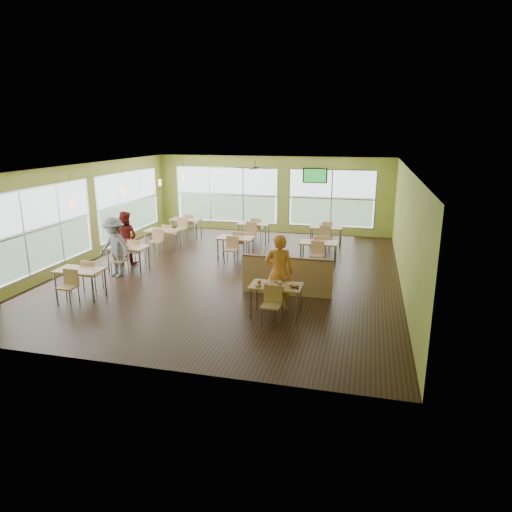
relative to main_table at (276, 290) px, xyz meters
name	(u,v)px	position (x,y,z in m)	size (l,w,h in m)	color
room	(231,221)	(-2.00, 3.00, 0.97)	(12.00, 12.04, 3.20)	black
window_bays	(187,206)	(-4.65, 6.08, 0.85)	(9.24, 10.24, 2.38)	white
main_table	(276,290)	(0.00, 0.00, 0.00)	(1.22, 1.52, 0.87)	tan
half_wall_divider	(287,276)	(0.00, 1.45, -0.11)	(2.40, 0.14, 1.04)	tan
dining_tables	(216,238)	(-3.05, 4.71, 0.00)	(6.92, 8.72, 0.87)	tan
pendant_lights	(142,187)	(-5.20, 3.68, 1.82)	(0.11, 7.31, 0.86)	#2D2119
ceiling_fan	(255,168)	(-2.00, 6.00, 2.32)	(1.25, 1.25, 0.29)	#2D2119
tv_backwall	(315,176)	(-0.20, 8.90, 1.82)	(1.00, 0.07, 0.60)	black
man_plaid	(279,272)	(-0.02, 0.43, 0.30)	(0.68, 0.45, 1.87)	#E84519
patron_maroon	(125,238)	(-5.62, 3.12, 0.24)	(0.84, 0.66, 1.73)	maroon
patron_grey	(114,247)	(-5.25, 1.81, 0.27)	(1.16, 0.67, 1.79)	slate
cup_blue	(259,282)	(-0.39, -0.09, 0.19)	(0.10, 0.10, 0.37)	white
cup_yellow	(266,284)	(-0.19, -0.19, 0.19)	(0.09, 0.09, 0.34)	white
cup_red_near	(280,284)	(0.10, -0.06, 0.18)	(0.09, 0.09, 0.32)	white
cup_red_far	(290,285)	(0.35, -0.12, 0.18)	(0.08, 0.08, 0.30)	white
food_basket	(294,286)	(0.43, -0.03, 0.15)	(0.22, 0.22, 0.05)	black
ketchup_cup	(298,289)	(0.53, -0.16, 0.13)	(0.06, 0.06, 0.03)	#B5010E
wrapper_left	(258,286)	(-0.39, -0.20, 0.14)	(0.17, 0.15, 0.04)	olive
wrapper_mid	(277,281)	(-0.01, 0.20, 0.14)	(0.20, 0.18, 0.05)	olive
wrapper_right	(281,288)	(0.17, -0.26, 0.14)	(0.14, 0.13, 0.04)	olive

